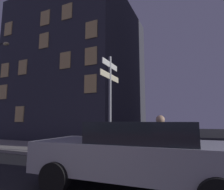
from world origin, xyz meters
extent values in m
cube|color=gray|center=(0.00, 7.21, 0.07)|extent=(40.00, 3.29, 0.14)
cylinder|color=gray|center=(-1.25, 6.32, 2.14)|extent=(0.12, 0.12, 4.00)
cube|color=white|center=(-1.25, 6.32, 3.79)|extent=(0.03, 1.42, 0.24)
cube|color=beige|center=(-1.25, 6.32, 3.29)|extent=(0.03, 1.74, 0.24)
cylinder|color=#2D2D30|center=(-9.26, 6.86, 6.34)|extent=(1.20, 0.10, 0.10)
ellipsoid|color=#F9E099|center=(-8.66, 6.86, 6.24)|extent=(0.44, 0.28, 0.20)
cube|color=#B7B7BC|center=(0.64, 3.60, 0.68)|extent=(4.54, 2.00, 0.67)
cube|color=#23282D|center=(0.83, 3.61, 1.23)|extent=(2.24, 1.73, 0.43)
cylinder|color=black|center=(-0.78, 2.64, 0.32)|extent=(0.65, 0.26, 0.64)
cylinder|color=black|center=(-0.87, 4.39, 0.32)|extent=(0.65, 0.26, 0.64)
cylinder|color=black|center=(2.06, 4.55, 0.32)|extent=(0.65, 0.26, 0.64)
sphere|color=#F9EFCC|center=(-1.57, 2.88, 0.68)|extent=(0.16, 0.16, 0.16)
sphere|color=#F9EFCC|center=(-1.63, 4.07, 0.68)|extent=(0.16, 0.16, 0.16)
torus|color=black|center=(0.44, 4.23, 0.36)|extent=(0.72, 0.11, 0.72)
torus|color=black|center=(1.53, 4.31, 0.36)|extent=(0.72, 0.11, 0.72)
cylinder|color=#1959A5|center=(0.98, 4.27, 0.61)|extent=(1.00, 0.12, 0.04)
cylinder|color=maroon|center=(1.08, 4.28, 1.08)|extent=(0.47, 0.35, 0.61)
sphere|color=tan|center=(1.08, 4.28, 1.50)|extent=(0.22, 0.22, 0.22)
cylinder|color=black|center=(1.04, 4.18, 0.58)|extent=(0.35, 0.14, 0.55)
cylinder|color=black|center=(1.03, 4.36, 0.58)|extent=(0.35, 0.14, 0.55)
cube|color=#383842|center=(-8.36, 14.63, 6.12)|extent=(10.43, 9.93, 12.23)
cube|color=#F2C672|center=(-10.44, 9.63, 2.00)|extent=(0.90, 0.06, 1.20)
cube|color=#F2C672|center=(-12.53, 9.63, 3.85)|extent=(0.90, 0.06, 1.20)
cube|color=#F2C672|center=(-4.18, 9.63, 3.85)|extent=(0.90, 0.06, 1.20)
cube|color=#F2C672|center=(-12.53, 9.63, 5.69)|extent=(0.90, 0.06, 1.20)
cube|color=#F2C672|center=(-10.44, 9.63, 5.69)|extent=(0.90, 0.06, 1.20)
cube|color=#F2C672|center=(-6.27, 9.63, 5.69)|extent=(0.90, 0.06, 1.20)
cube|color=#F2C672|center=(-4.18, 9.63, 5.69)|extent=(0.90, 0.06, 1.20)
cube|color=#F2C672|center=(-8.36, 9.63, 7.54)|extent=(0.90, 0.06, 1.20)
cube|color=#F2C672|center=(-4.18, 9.63, 7.54)|extent=(0.90, 0.06, 1.20)
cube|color=#F2C672|center=(-12.53, 9.63, 9.39)|extent=(0.90, 0.06, 1.20)
cube|color=#F2C672|center=(-8.36, 9.63, 9.39)|extent=(0.90, 0.06, 1.20)
cube|color=#F2C672|center=(-6.27, 9.63, 9.39)|extent=(0.90, 0.06, 1.20)
camera|label=1|loc=(1.92, -0.50, 1.46)|focal=29.93mm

